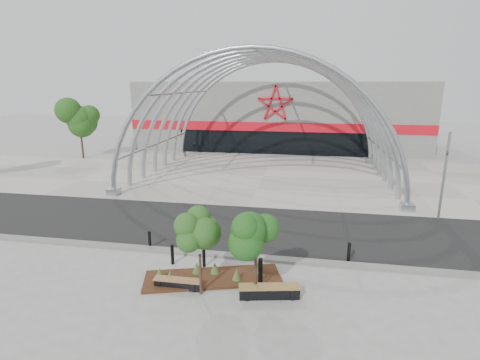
% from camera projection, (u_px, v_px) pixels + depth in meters
% --- Properties ---
extents(ground, '(140.00, 140.00, 0.00)m').
position_uv_depth(ground, '(225.00, 254.00, 17.73)').
color(ground, gray).
rests_on(ground, ground).
extents(road, '(140.00, 7.00, 0.02)m').
position_uv_depth(road, '(238.00, 227.00, 21.06)').
color(road, black).
rests_on(road, ground).
extents(forecourt, '(60.00, 17.00, 0.04)m').
position_uv_depth(forecourt, '(263.00, 176.00, 32.49)').
color(forecourt, '#9E9B90').
rests_on(forecourt, ground).
extents(kerb, '(60.00, 0.50, 0.12)m').
position_uv_depth(kerb, '(224.00, 255.00, 17.48)').
color(kerb, slate).
rests_on(kerb, ground).
extents(arena_building, '(34.00, 15.24, 8.00)m').
position_uv_depth(arena_building, '(280.00, 114.00, 48.59)').
color(arena_building, slate).
rests_on(arena_building, ground).
extents(vault_canopy, '(20.80, 15.80, 20.36)m').
position_uv_depth(vault_canopy, '(263.00, 176.00, 32.49)').
color(vault_canopy, '#A1A6AB').
rests_on(vault_canopy, ground).
extents(planting_bed, '(5.83, 3.25, 0.59)m').
position_uv_depth(planting_bed, '(211.00, 276.00, 15.43)').
color(planting_bed, black).
rests_on(planting_bed, ground).
extents(signal_pole, '(0.22, 0.74, 5.20)m').
position_uv_depth(signal_pole, '(444.00, 175.00, 21.63)').
color(signal_pole, gray).
rests_on(signal_pole, ground).
extents(street_tree_0, '(1.41, 1.41, 3.22)m').
position_uv_depth(street_tree_0, '(199.00, 238.00, 13.78)').
color(street_tree_0, '#311F19').
rests_on(street_tree_0, ground).
extents(street_tree_1, '(1.40, 1.40, 3.30)m').
position_uv_depth(street_tree_1, '(256.00, 238.00, 13.68)').
color(street_tree_1, '#341913').
rests_on(street_tree_1, ground).
extents(bench_0, '(1.90, 0.43, 0.40)m').
position_uv_depth(bench_0, '(178.00, 284.00, 14.72)').
color(bench_0, black).
rests_on(bench_0, ground).
extents(bench_1, '(2.37, 0.96, 0.49)m').
position_uv_depth(bench_1, '(269.00, 292.00, 14.07)').
color(bench_1, black).
rests_on(bench_1, ground).
extents(bollard_0, '(0.14, 0.14, 0.87)m').
position_uv_depth(bollard_0, '(150.00, 239.00, 18.29)').
color(bollard_0, black).
rests_on(bollard_0, ground).
extents(bollard_1, '(0.15, 0.15, 0.93)m').
position_uv_depth(bollard_1, '(172.00, 254.00, 16.63)').
color(bollard_1, black).
rests_on(bollard_1, ground).
extents(bollard_2, '(0.14, 0.14, 0.91)m').
position_uv_depth(bollard_2, '(204.00, 257.00, 16.40)').
color(bollard_2, black).
rests_on(bollard_2, ground).
extents(bollard_3, '(0.18, 0.18, 1.13)m').
position_uv_depth(bollard_3, '(260.00, 272.00, 14.91)').
color(bollard_3, black).
rests_on(bollard_3, ground).
extents(bollard_4, '(0.15, 0.15, 0.91)m').
position_uv_depth(bollard_4, '(349.00, 252.00, 16.87)').
color(bollard_4, black).
rests_on(bollard_4, ground).
extents(bg_tree_0, '(3.00, 3.00, 6.45)m').
position_uv_depth(bg_tree_0, '(79.00, 115.00, 39.05)').
color(bg_tree_0, black).
rests_on(bg_tree_0, ground).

